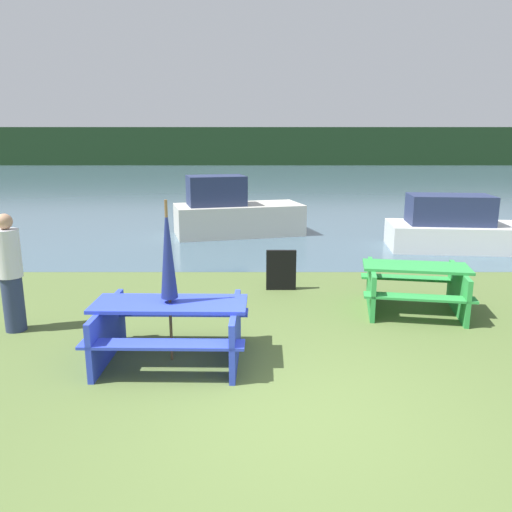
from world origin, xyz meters
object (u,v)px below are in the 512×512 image
person (13,273)px  signboard (283,270)px  picnic_table_blue (173,325)px  boat_second (475,230)px  umbrella_navy (170,251)px  picnic_table_green (417,284)px  boat (236,213)px

person → signboard: 4.49m
picnic_table_blue → person: person is taller
boat_second → person: 10.55m
umbrella_navy → signboard: umbrella_navy is taller
umbrella_navy → person: bearing=157.8°
picnic_table_blue → picnic_table_green: bearing=26.9°
person → signboard: size_ratio=2.30×
picnic_table_blue → signboard: size_ratio=2.56×
picnic_table_green → boat_second: 5.51m
umbrella_navy → boat_second: 9.27m
picnic_table_blue → boat: 8.56m
picnic_table_green → signboard: picnic_table_green is taller
signboard → boat: bearing=101.4°
signboard → boat_second: bearing=34.9°
umbrella_navy → boat: 8.59m
boat → boat_second: (6.12, -2.02, -0.14)m
picnic_table_green → person: 6.14m
boat → signboard: size_ratio=5.23×
umbrella_navy → boat: bearing=87.2°
umbrella_navy → signboard: (1.53, 3.03, -1.03)m
boat_second → signboard: bearing=-139.3°
picnic_table_green → person: size_ratio=1.07×
picnic_table_blue → boat_second: bearing=44.9°
person → signboard: bearing=27.0°
picnic_table_green → umbrella_navy: size_ratio=0.91×
picnic_table_blue → person: size_ratio=1.11×
boat → person: same height
picnic_table_blue → boat: bearing=87.2°
umbrella_navy → boat_second: size_ratio=0.44×
boat → signboard: 5.64m
person → signboard: person is taller
signboard → picnic_table_green: bearing=-29.6°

